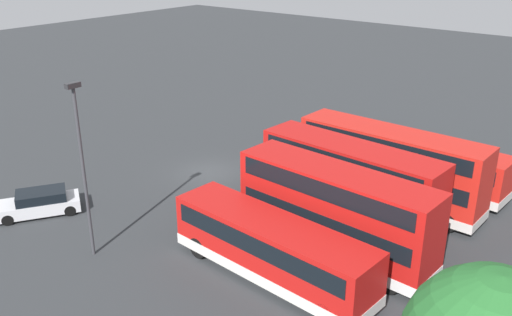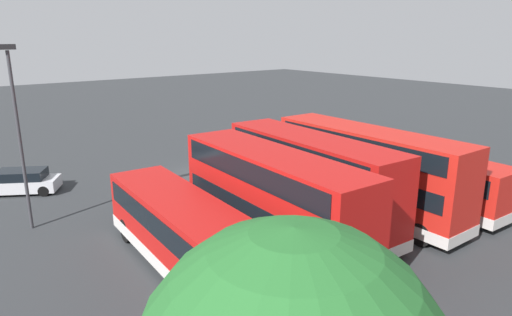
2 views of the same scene
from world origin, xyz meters
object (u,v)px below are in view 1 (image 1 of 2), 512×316
Objects in this scene: car_hatchback_silver at (39,203)px; lamp_post_tall at (82,160)px; bus_double_decker_second at (390,165)px; bus_double_decker_third at (349,181)px; bus_double_decker_fourth at (335,210)px; bus_single_deck_fifth at (272,247)px; bus_single_deck_near_end at (418,160)px.

lamp_post_tall is (0.72, 6.03, 4.43)m from car_hatchback_silver.
bus_double_decker_third is at bearing -10.37° from bus_double_decker_second.
bus_double_decker_fourth is 0.98× the size of bus_single_deck_fifth.
lamp_post_tall reaches higher than bus_single_deck_near_end.
bus_double_decker_fourth is 16.98m from car_hatchback_silver.
bus_double_decker_second is 20.47m from car_hatchback_silver.
bus_double_decker_second is 7.01m from bus_double_decker_fourth.
bus_double_decker_fourth is 1.19× the size of lamp_post_tall.
bus_single_deck_fifth is at bearing 115.85° from lamp_post_tall.
bus_double_decker_fourth is at bearing 4.15° from bus_double_decker_second.
car_hatchback_silver is at bearing -46.90° from bus_double_decker_second.
bus_double_decker_third is 14.06m from lamp_post_tall.
bus_single_deck_near_end and bus_single_deck_fifth have the same top height.
lamp_post_tall is (14.66, -8.87, 2.69)m from bus_double_decker_second.
bus_single_deck_near_end is 20.79m from lamp_post_tall.
bus_double_decker_third is 3.62m from bus_double_decker_fourth.
bus_single_deck_fifth is (10.65, -0.59, -0.83)m from bus_double_decker_second.
bus_single_deck_near_end is 23.26m from car_hatchback_silver.
bus_single_deck_near_end is at bearing 176.36° from bus_double_decker_second.
bus_double_decker_third and bus_double_decker_fourth have the same top height.
bus_double_decker_third reaches higher than bus_single_deck_fifth.
bus_double_decker_third is at bearing -179.50° from bus_single_deck_fifth.
bus_double_decker_second is 3.62m from bus_double_decker_third.
bus_single_deck_fifth is at bearing 102.96° from car_hatchback_silver.
bus_single_deck_fifth reaches higher than car_hatchback_silver.
bus_double_decker_third is (7.27, -0.89, 0.82)m from bus_single_deck_near_end.
lamp_post_tall is at bearing -50.74° from bus_double_decker_fourth.
bus_double_decker_third is at bearing 143.47° from lamp_post_tall.
bus_double_decker_third is 17.71m from car_hatchback_silver.
bus_single_deck_near_end is at bearing 173.04° from bus_double_decker_third.
bus_double_decker_fourth reaches higher than bus_single_deck_fifth.
bus_double_decker_fourth is (6.99, 0.51, -0.00)m from bus_double_decker_second.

